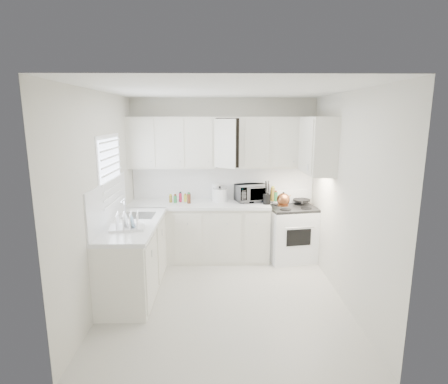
{
  "coord_description": "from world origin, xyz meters",
  "views": [
    {
      "loc": [
        -0.07,
        -4.3,
        2.29
      ],
      "look_at": [
        0.0,
        0.7,
        1.25
      ],
      "focal_mm": 28.79,
      "sensor_mm": 36.0,
      "label": 1
    }
  ],
  "objects_px": {
    "rice_cooker": "(220,194)",
    "dish_rack": "(126,220)",
    "tea_kettle": "(283,199)",
    "microwave": "(252,191)",
    "stove": "(292,226)",
    "utensil_crock": "(267,192)"
  },
  "relations": [
    {
      "from": "rice_cooker",
      "to": "dish_rack",
      "type": "height_order",
      "value": "rice_cooker"
    },
    {
      "from": "tea_kettle",
      "to": "dish_rack",
      "type": "xyz_separation_m",
      "value": [
        -2.13,
        -1.17,
        0.0
      ]
    },
    {
      "from": "stove",
      "to": "utensil_crock",
      "type": "bearing_deg",
      "value": 179.74
    },
    {
      "from": "stove",
      "to": "dish_rack",
      "type": "relative_size",
      "value": 2.79
    },
    {
      "from": "stove",
      "to": "rice_cooker",
      "type": "xyz_separation_m",
      "value": [
        -1.16,
        0.14,
        0.51
      ]
    },
    {
      "from": "tea_kettle",
      "to": "microwave",
      "type": "relative_size",
      "value": 0.51
    },
    {
      "from": "tea_kettle",
      "to": "rice_cooker",
      "type": "relative_size",
      "value": 1.02
    },
    {
      "from": "tea_kettle",
      "to": "dish_rack",
      "type": "distance_m",
      "value": 2.43
    },
    {
      "from": "tea_kettle",
      "to": "utensil_crock",
      "type": "xyz_separation_m",
      "value": [
        -0.25,
        0.09,
        0.09
      ]
    },
    {
      "from": "tea_kettle",
      "to": "rice_cooker",
      "type": "bearing_deg",
      "value": 142.47
    },
    {
      "from": "tea_kettle",
      "to": "microwave",
      "type": "distance_m",
      "value": 0.56
    },
    {
      "from": "stove",
      "to": "dish_rack",
      "type": "height_order",
      "value": "dish_rack"
    },
    {
      "from": "utensil_crock",
      "to": "tea_kettle",
      "type": "bearing_deg",
      "value": -19.34
    },
    {
      "from": "tea_kettle",
      "to": "microwave",
      "type": "bearing_deg",
      "value": 127.26
    },
    {
      "from": "microwave",
      "to": "dish_rack",
      "type": "xyz_separation_m",
      "value": [
        -1.66,
        -1.46,
        -0.06
      ]
    },
    {
      "from": "microwave",
      "to": "dish_rack",
      "type": "distance_m",
      "value": 2.21
    },
    {
      "from": "stove",
      "to": "tea_kettle",
      "type": "xyz_separation_m",
      "value": [
        -0.18,
        -0.16,
        0.49
      ]
    },
    {
      "from": "rice_cooker",
      "to": "utensil_crock",
      "type": "xyz_separation_m",
      "value": [
        0.74,
        -0.21,
        0.07
      ]
    },
    {
      "from": "tea_kettle",
      "to": "microwave",
      "type": "xyz_separation_m",
      "value": [
        -0.47,
        0.29,
        0.06
      ]
    },
    {
      "from": "stove",
      "to": "dish_rack",
      "type": "bearing_deg",
      "value": -160.16
    },
    {
      "from": "utensil_crock",
      "to": "dish_rack",
      "type": "xyz_separation_m",
      "value": [
        -1.88,
        -1.25,
        -0.08
      ]
    },
    {
      "from": "tea_kettle",
      "to": "stove",
      "type": "bearing_deg",
      "value": 21.01
    }
  ]
}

